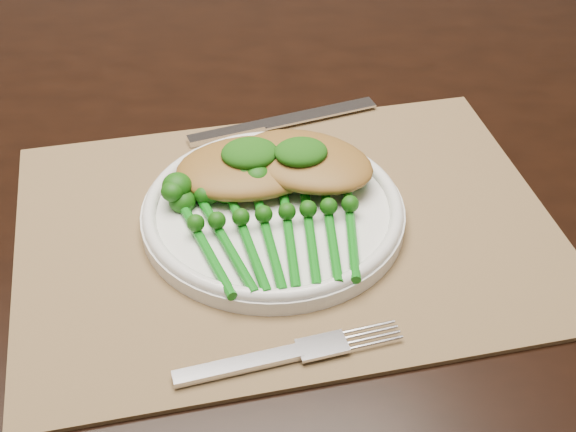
{
  "coord_description": "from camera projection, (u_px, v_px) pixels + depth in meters",
  "views": [
    {
      "loc": [
        0.05,
        -0.75,
        1.23
      ],
      "look_at": [
        0.11,
        -0.22,
        0.78
      ],
      "focal_mm": 50.0,
      "sensor_mm": 36.0,
      "label": 1
    }
  ],
  "objects": [
    {
      "name": "dining_table",
      "position": [
        208.0,
        344.0,
        1.11
      ],
      "size": [
        1.7,
        1.1,
        0.75
      ],
      "rotation": [
        0.0,
        0.0,
        -0.13
      ],
      "color": "black",
      "rests_on": "ground"
    },
    {
      "name": "placemat",
      "position": [
        287.0,
        229.0,
        0.73
      ],
      "size": [
        0.52,
        0.4,
        0.0
      ],
      "primitive_type": "cube",
      "rotation": [
        0.0,
        0.0,
        0.1
      ],
      "color": "brown",
      "rests_on": "dining_table"
    },
    {
      "name": "dinner_plate",
      "position": [
        273.0,
        211.0,
        0.73
      ],
      "size": [
        0.24,
        0.24,
        0.02
      ],
      "color": "white",
      "rests_on": "placemat"
    },
    {
      "name": "knife",
      "position": [
        265.0,
        125.0,
        0.85
      ],
      "size": [
        0.21,
        0.07,
        0.01
      ],
      "rotation": [
        0.0,
        0.0,
        0.25
      ],
      "color": "silver",
      "rests_on": "placemat"
    },
    {
      "name": "fork",
      "position": [
        304.0,
        351.0,
        0.61
      ],
      "size": [
        0.18,
        0.05,
        0.01
      ],
      "rotation": [
        0.0,
        0.0,
        0.17
      ],
      "color": "silver",
      "rests_on": "placemat"
    },
    {
      "name": "chicken_fillet_left",
      "position": [
        250.0,
        167.0,
        0.75
      ],
      "size": [
        0.15,
        0.11,
        0.03
      ],
      "primitive_type": "ellipsoid",
      "rotation": [
        0.0,
        0.0,
        0.09
      ],
      "color": "olive",
      "rests_on": "dinner_plate"
    },
    {
      "name": "chicken_fillet_right",
      "position": [
        305.0,
        161.0,
        0.75
      ],
      "size": [
        0.16,
        0.15,
        0.03
      ],
      "primitive_type": "ellipsoid",
      "rotation": [
        0.0,
        0.0,
        -0.54
      ],
      "color": "olive",
      "rests_on": "dinner_plate"
    },
    {
      "name": "pesto_dollop_left",
      "position": [
        250.0,
        153.0,
        0.74
      ],
      "size": [
        0.05,
        0.05,
        0.02
      ],
      "primitive_type": "ellipsoid",
      "color": "#0F4109",
      "rests_on": "chicken_fillet_left"
    },
    {
      "name": "pesto_dollop_right",
      "position": [
        301.0,
        152.0,
        0.73
      ],
      "size": [
        0.05,
        0.04,
        0.02
      ],
      "primitive_type": "ellipsoid",
      "color": "#0F4109",
      "rests_on": "chicken_fillet_right"
    },
    {
      "name": "broccolini_bundle",
      "position": [
        279.0,
        236.0,
        0.69
      ],
      "size": [
        0.16,
        0.18,
        0.04
      ],
      "rotation": [
        0.0,
        0.0,
        0.08
      ],
      "color": "#0D6912",
      "rests_on": "dinner_plate"
    }
  ]
}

